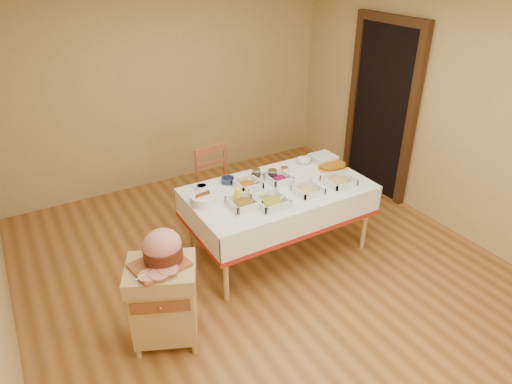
% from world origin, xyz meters
% --- Properties ---
extents(room_shell, '(5.00, 5.00, 5.00)m').
position_xyz_m(room_shell, '(0.00, 0.00, 1.30)').
color(room_shell, '#99622F').
rests_on(room_shell, ground).
extents(doorway, '(0.09, 1.10, 2.20)m').
position_xyz_m(doorway, '(2.20, 0.90, 1.11)').
color(doorway, black).
rests_on(doorway, ground).
extents(dining_table, '(1.82, 1.02, 0.76)m').
position_xyz_m(dining_table, '(0.30, 0.30, 0.60)').
color(dining_table, tan).
rests_on(dining_table, ground).
extents(butcher_cart, '(0.66, 0.62, 0.75)m').
position_xyz_m(butcher_cart, '(-1.15, -0.30, 0.43)').
color(butcher_cart, tan).
rests_on(butcher_cart, ground).
extents(dining_chair, '(0.47, 0.45, 0.94)m').
position_xyz_m(dining_chair, '(0.00, 1.07, 0.49)').
color(dining_chair, brown).
rests_on(dining_chair, ground).
extents(ham_on_board, '(0.42, 0.40, 0.28)m').
position_xyz_m(ham_on_board, '(-1.11, -0.26, 0.87)').
color(ham_on_board, brown).
rests_on(ham_on_board, butcher_cart).
extents(serving_dish_a, '(0.27, 0.26, 0.12)m').
position_xyz_m(serving_dish_a, '(-0.18, 0.15, 0.80)').
color(serving_dish_a, silver).
rests_on(serving_dish_a, dining_table).
extents(serving_dish_b, '(0.28, 0.28, 0.11)m').
position_xyz_m(serving_dish_b, '(0.05, 0.04, 0.80)').
color(serving_dish_b, silver).
rests_on(serving_dish_b, dining_table).
extents(serving_dish_c, '(0.25, 0.25, 0.10)m').
position_xyz_m(serving_dish_c, '(0.49, 0.06, 0.79)').
color(serving_dish_c, silver).
rests_on(serving_dish_c, dining_table).
extents(serving_dish_d, '(0.28, 0.28, 0.10)m').
position_xyz_m(serving_dish_d, '(0.87, 0.06, 0.79)').
color(serving_dish_d, silver).
rests_on(serving_dish_d, dining_table).
extents(serving_dish_e, '(0.25, 0.24, 0.11)m').
position_xyz_m(serving_dish_e, '(0.03, 0.45, 0.80)').
color(serving_dish_e, silver).
rests_on(serving_dish_e, dining_table).
extents(serving_dish_f, '(0.24, 0.23, 0.11)m').
position_xyz_m(serving_dish_f, '(0.37, 0.41, 0.79)').
color(serving_dish_f, silver).
rests_on(serving_dish_f, dining_table).
extents(small_bowl_left, '(0.12, 0.12, 0.05)m').
position_xyz_m(small_bowl_left, '(-0.38, 0.64, 0.79)').
color(small_bowl_left, silver).
rests_on(small_bowl_left, dining_table).
extents(small_bowl_mid, '(0.14, 0.14, 0.06)m').
position_xyz_m(small_bowl_mid, '(-0.09, 0.65, 0.79)').
color(small_bowl_mid, navy).
rests_on(small_bowl_mid, dining_table).
extents(small_bowl_right, '(0.10, 0.10, 0.05)m').
position_xyz_m(small_bowl_right, '(0.55, 0.58, 0.79)').
color(small_bowl_right, silver).
rests_on(small_bowl_right, dining_table).
extents(bowl_white_imported, '(0.15, 0.15, 0.03)m').
position_xyz_m(bowl_white_imported, '(0.34, 0.68, 0.78)').
color(bowl_white_imported, silver).
rests_on(bowl_white_imported, dining_table).
extents(bowl_small_imported, '(0.21, 0.21, 0.05)m').
position_xyz_m(bowl_small_imported, '(0.86, 0.65, 0.79)').
color(bowl_small_imported, silver).
rests_on(bowl_small_imported, dining_table).
extents(preserve_jar_left, '(0.10, 0.10, 0.12)m').
position_xyz_m(preserve_jar_left, '(0.19, 0.56, 0.81)').
color(preserve_jar_left, silver).
rests_on(preserve_jar_left, dining_table).
extents(preserve_jar_right, '(0.09, 0.09, 0.12)m').
position_xyz_m(preserve_jar_right, '(0.33, 0.47, 0.81)').
color(preserve_jar_right, silver).
rests_on(preserve_jar_right, dining_table).
extents(mustard_bottle, '(0.06, 0.06, 0.18)m').
position_xyz_m(mustard_bottle, '(-0.19, 0.25, 0.84)').
color(mustard_bottle, yellow).
rests_on(mustard_bottle, dining_table).
extents(bread_basket, '(0.24, 0.24, 0.11)m').
position_xyz_m(bread_basket, '(-0.48, 0.39, 0.81)').
color(bread_basket, white).
rests_on(bread_basket, dining_table).
extents(plate_stack, '(0.25, 0.25, 0.07)m').
position_xyz_m(plate_stack, '(1.07, 0.58, 0.80)').
color(plate_stack, silver).
rests_on(plate_stack, dining_table).
extents(brass_platter, '(0.36, 0.26, 0.05)m').
position_xyz_m(brass_platter, '(1.05, 0.39, 0.78)').
color(brass_platter, gold).
rests_on(brass_platter, dining_table).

